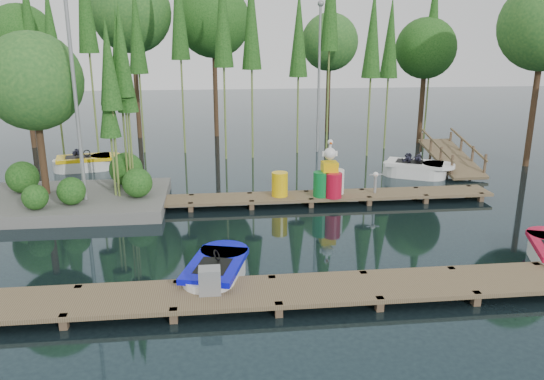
{
  "coord_description": "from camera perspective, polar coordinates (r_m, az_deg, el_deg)",
  "views": [
    {
      "loc": [
        -1.25,
        -14.89,
        5.58
      ],
      "look_at": [
        0.5,
        0.5,
        1.1
      ],
      "focal_mm": 35.0,
      "sensor_mm": 36.0,
      "label": 1
    }
  ],
  "objects": [
    {
      "name": "far_dock",
      "position": [
        18.34,
        0.84,
        -0.84
      ],
      "size": [
        15.0,
        1.2,
        0.5
      ],
      "color": "brown",
      "rests_on": "ground"
    },
    {
      "name": "lamp_rear",
      "position": [
        26.45,
        5.1,
        13.2
      ],
      "size": [
        0.3,
        0.3,
        7.25
      ],
      "color": "gray",
      "rests_on": "ground"
    },
    {
      "name": "drum_cluster",
      "position": [
        18.31,
        6.28,
        1.14
      ],
      "size": [
        1.14,
        1.04,
        1.96
      ],
      "color": "#0D7630",
      "rests_on": "far_dock"
    },
    {
      "name": "lamp_island",
      "position": [
        17.95,
        -20.55,
        10.91
      ],
      "size": [
        0.3,
        0.3,
        7.25
      ],
      "color": "gray",
      "rests_on": "ground"
    },
    {
      "name": "seagull_post",
      "position": [
        18.89,
        11.08,
        1.2
      ],
      "size": [
        0.47,
        0.26,
        0.76
      ],
      "color": "gray",
      "rests_on": "far_dock"
    },
    {
      "name": "utility_cabinet",
      "position": [
        11.53,
        -6.72,
        -9.66
      ],
      "size": [
        0.46,
        0.39,
        0.57
      ],
      "primitive_type": "cube",
      "color": "gray",
      "rests_on": "near_dock"
    },
    {
      "name": "boat_blue",
      "position": [
        12.64,
        -6.02,
        -8.89
      ],
      "size": [
        1.84,
        2.82,
        0.88
      ],
      "rotation": [
        0.0,
        0.0,
        -0.28
      ],
      "color": "white",
      "rests_on": "ground"
    },
    {
      "name": "boat_yellow_far",
      "position": [
        24.51,
        -19.46,
        2.75
      ],
      "size": [
        3.05,
        1.84,
        1.43
      ],
      "rotation": [
        0.0,
        0.0,
        -0.14
      ],
      "color": "white",
      "rests_on": "ground"
    },
    {
      "name": "ramp",
      "position": [
        24.25,
        18.71,
        3.38
      ],
      "size": [
        1.5,
        3.94,
        1.49
      ],
      "color": "brown",
      "rests_on": "ground"
    },
    {
      "name": "ground_plane",
      "position": [
        15.95,
        -1.59,
        -4.35
      ],
      "size": [
        90.0,
        90.0,
        0.0
      ],
      "primitive_type": "plane",
      "color": "#1A2C32"
    },
    {
      "name": "tree_screen",
      "position": [
        25.51,
        -8.64,
        17.15
      ],
      "size": [
        34.42,
        18.53,
        10.31
      ],
      "color": "#422D1C",
      "rests_on": "ground"
    },
    {
      "name": "boat_white_far",
      "position": [
        22.81,
        15.19,
        2.19
      ],
      "size": [
        3.17,
        2.48,
        1.37
      ],
      "rotation": [
        0.0,
        0.0,
        0.22
      ],
      "color": "white",
      "rests_on": "ground"
    },
    {
      "name": "yellow_barrel",
      "position": [
        18.2,
        0.84,
        0.63
      ],
      "size": [
        0.56,
        0.56,
        0.83
      ],
      "primitive_type": "cylinder",
      "color": "yellow",
      "rests_on": "far_dock"
    },
    {
      "name": "near_dock",
      "position": [
        11.75,
        0.34,
        -10.92
      ],
      "size": [
        18.0,
        1.5,
        0.5
      ],
      "color": "brown",
      "rests_on": "ground"
    },
    {
      "name": "island",
      "position": [
        19.02,
        -22.03,
        7.73
      ],
      "size": [
        6.2,
        4.2,
        6.75
      ],
      "color": "slate",
      "rests_on": "ground"
    }
  ]
}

